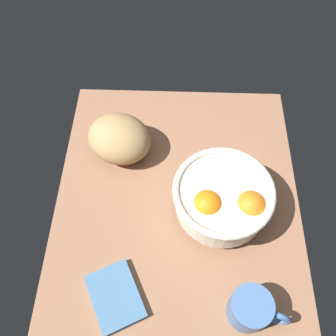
# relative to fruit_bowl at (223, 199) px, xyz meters

# --- Properties ---
(ground_plane) EXTENTS (0.69, 0.58, 0.03)m
(ground_plane) POSITION_rel_fruit_bowl_xyz_m (0.03, 0.10, -0.08)
(ground_plane) COLOR #8D6147
(fruit_bowl) EXTENTS (0.23, 0.23, 0.11)m
(fruit_bowl) POSITION_rel_fruit_bowl_xyz_m (0.00, 0.00, 0.00)
(fruit_bowl) COLOR silver
(fruit_bowl) RESTS_ON ground
(bread_loaf) EXTENTS (0.19, 0.20, 0.11)m
(bread_loaf) POSITION_rel_fruit_bowl_xyz_m (0.16, 0.25, -0.01)
(bread_loaf) COLOR tan
(bread_loaf) RESTS_ON ground
(napkin_folded) EXTENTS (0.16, 0.14, 0.02)m
(napkin_folded) POSITION_rel_fruit_bowl_xyz_m (-0.21, 0.23, -0.06)
(napkin_folded) COLOR teal
(napkin_folded) RESTS_ON ground
(mug) EXTENTS (0.08, 0.12, 0.08)m
(mug) POSITION_rel_fruit_bowl_xyz_m (-0.23, -0.05, -0.03)
(mug) COLOR #446AA1
(mug) RESTS_ON ground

